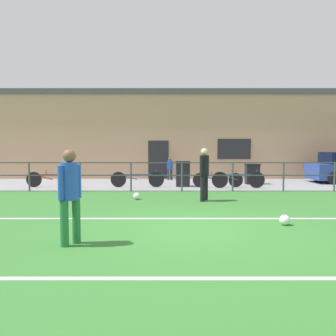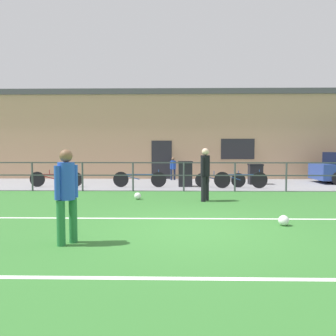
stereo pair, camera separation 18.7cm
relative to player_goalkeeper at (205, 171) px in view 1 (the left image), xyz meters
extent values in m
cube|color=#33702D|center=(-0.62, -3.66, -0.98)|extent=(60.00, 44.00, 0.04)
cube|color=white|center=(-0.62, -2.65, -0.96)|extent=(36.00, 0.11, 0.00)
cube|color=white|center=(-0.62, -6.32, -0.96)|extent=(36.00, 0.11, 0.00)
cube|color=gray|center=(-0.62, 4.84, -0.95)|extent=(48.00, 5.00, 0.02)
cylinder|color=#474C51|center=(-6.62, 2.34, -0.39)|extent=(0.07, 0.07, 1.15)
cylinder|color=#474C51|center=(-4.62, 2.34, -0.39)|extent=(0.07, 0.07, 1.15)
cylinder|color=#474C51|center=(-2.62, 2.34, -0.39)|extent=(0.07, 0.07, 1.15)
cylinder|color=#474C51|center=(-0.62, 2.34, -0.39)|extent=(0.07, 0.07, 1.15)
cylinder|color=#474C51|center=(1.38, 2.34, -0.39)|extent=(0.07, 0.07, 1.15)
cylinder|color=#474C51|center=(3.38, 2.34, -0.39)|extent=(0.07, 0.07, 1.15)
cylinder|color=#474C51|center=(5.38, 2.34, -0.39)|extent=(0.07, 0.07, 1.15)
cube|color=#474C51|center=(-0.62, 2.34, 0.16)|extent=(36.00, 0.04, 0.04)
cube|color=#474C51|center=(-0.62, 2.34, -0.33)|extent=(36.00, 0.04, 0.04)
cube|color=tan|center=(-0.62, 8.54, 1.33)|extent=(28.00, 2.40, 4.59)
cube|color=#232328|center=(-1.69, 7.33, 0.09)|extent=(1.10, 0.04, 2.10)
cube|color=#232328|center=(2.42, 7.33, 0.68)|extent=(1.80, 0.04, 1.10)
cube|color=#4C4C51|center=(-0.62, 8.54, 3.78)|extent=(28.00, 2.56, 0.30)
cylinder|color=black|center=(0.06, 0.11, -0.56)|extent=(0.15, 0.15, 0.81)
cylinder|color=black|center=(-0.06, -0.11, -0.56)|extent=(0.15, 0.15, 0.81)
cylinder|color=black|center=(0.00, 0.00, 0.17)|extent=(0.30, 0.30, 0.67)
sphere|color=beige|center=(0.00, 0.00, 0.62)|extent=(0.23, 0.23, 0.23)
cylinder|color=black|center=(0.09, 0.16, 0.16)|extent=(0.11, 0.11, 0.60)
cylinder|color=black|center=(-0.09, -0.16, 0.16)|extent=(0.11, 0.11, 0.60)
cylinder|color=#237038|center=(-2.81, -4.70, -0.57)|extent=(0.15, 0.15, 0.80)
cylinder|color=#237038|center=(-2.96, -4.90, -0.57)|extent=(0.15, 0.15, 0.80)
cylinder|color=blue|center=(-2.89, -4.80, 0.16)|extent=(0.30, 0.30, 0.66)
sphere|color=brown|center=(-2.89, -4.80, 0.61)|extent=(0.23, 0.23, 0.23)
cylinder|color=blue|center=(-2.78, -4.66, 0.15)|extent=(0.10, 0.10, 0.59)
cylinder|color=blue|center=(-3.00, -4.94, 0.15)|extent=(0.10, 0.10, 0.59)
sphere|color=white|center=(1.42, -3.32, -0.85)|extent=(0.23, 0.23, 0.23)
sphere|color=white|center=(-2.21, 0.31, -0.85)|extent=(0.23, 0.23, 0.23)
cylinder|color=#232D4C|center=(-0.98, 6.77, -0.66)|extent=(0.10, 0.10, 0.56)
cylinder|color=#232D4C|center=(-1.15, 6.71, -0.66)|extent=(0.10, 0.10, 0.56)
cylinder|color=blue|center=(-1.07, 6.74, -0.15)|extent=(0.21, 0.21, 0.47)
sphere|color=brown|center=(-1.07, 6.74, 0.17)|extent=(0.16, 0.16, 0.16)
cylinder|color=blue|center=(-0.95, 6.78, -0.16)|extent=(0.07, 0.07, 0.42)
cylinder|color=blue|center=(-1.19, 6.70, -0.16)|extent=(0.07, 0.07, 0.42)
cylinder|color=black|center=(6.48, 4.59, -0.64)|extent=(0.60, 0.18, 0.60)
cylinder|color=black|center=(6.48, 6.26, -0.64)|extent=(0.60, 0.18, 0.60)
cylinder|color=black|center=(-3.30, 3.54, -0.61)|extent=(0.66, 0.04, 0.66)
cylinder|color=black|center=(-1.67, 3.54, -0.61)|extent=(0.66, 0.04, 0.66)
cube|color=#234C99|center=(-2.48, 3.54, -0.40)|extent=(1.27, 0.04, 0.04)
cube|color=#234C99|center=(-2.89, 3.54, -0.51)|extent=(0.80, 0.03, 0.24)
cylinder|color=#234C99|center=(-2.77, 3.54, -0.30)|extent=(0.03, 0.03, 0.20)
cylinder|color=#234C99|center=(-1.67, 3.54, -0.33)|extent=(0.03, 0.03, 0.28)
cylinder|color=black|center=(1.02, 3.25, -0.60)|extent=(0.69, 0.04, 0.69)
cylinder|color=black|center=(2.57, 3.25, -0.60)|extent=(0.69, 0.04, 0.69)
cube|color=#234C99|center=(1.79, 3.25, -0.38)|extent=(1.21, 0.04, 0.04)
cube|color=#234C99|center=(1.41, 3.25, -0.49)|extent=(0.75, 0.03, 0.25)
cylinder|color=#234C99|center=(1.52, 3.25, -0.28)|extent=(0.03, 0.03, 0.20)
cylinder|color=#234C99|center=(2.57, 3.25, -0.31)|extent=(0.03, 0.03, 0.28)
cylinder|color=black|center=(-6.93, 3.54, -0.62)|extent=(0.66, 0.04, 0.66)
cylinder|color=black|center=(-5.28, 3.54, -0.62)|extent=(0.66, 0.04, 0.66)
cube|color=maroon|center=(-6.11, 3.54, -0.40)|extent=(1.28, 0.04, 0.04)
cube|color=maroon|center=(-6.52, 3.54, -0.51)|extent=(0.80, 0.03, 0.24)
cylinder|color=maroon|center=(-6.39, 3.54, -0.30)|extent=(0.03, 0.03, 0.20)
cylinder|color=maroon|center=(-5.28, 3.54, -0.33)|extent=(0.03, 0.03, 0.28)
cylinder|color=black|center=(0.21, 3.54, -0.64)|extent=(0.61, 0.04, 0.61)
cylinder|color=black|center=(1.75, 3.54, -0.64)|extent=(0.61, 0.04, 0.61)
cube|color=#234C99|center=(0.98, 3.54, -0.44)|extent=(1.20, 0.04, 0.04)
cube|color=#234C99|center=(0.59, 3.54, -0.54)|extent=(0.76, 0.03, 0.22)
cylinder|color=#234C99|center=(0.71, 3.54, -0.34)|extent=(0.03, 0.03, 0.20)
cylinder|color=#234C99|center=(1.75, 3.54, -0.37)|extent=(0.03, 0.03, 0.28)
cube|color=black|center=(-0.51, 3.85, -0.43)|extent=(0.59, 0.50, 1.03)
cube|color=black|center=(-0.51, 3.85, 0.12)|extent=(0.63, 0.53, 0.08)
cube|color=black|center=(2.77, 4.79, -0.51)|extent=(0.60, 0.50, 0.86)
cube|color=black|center=(2.77, 4.79, -0.04)|extent=(0.64, 0.54, 0.08)
camera|label=1|loc=(-1.16, -10.54, 0.75)|focal=35.24mm
camera|label=2|loc=(-0.98, -10.54, 0.75)|focal=35.24mm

